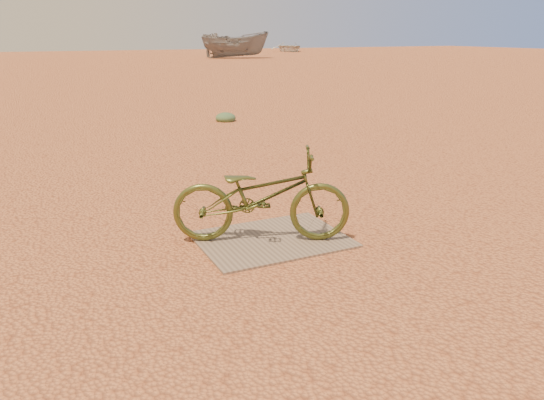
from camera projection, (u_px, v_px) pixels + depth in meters
name	position (u px, v px, depth m)	size (l,w,h in m)	color
ground	(221.00, 229.00, 5.64)	(120.00, 120.00, 0.00)	#D27847
plywood_board	(272.00, 239.00, 5.33)	(1.45, 1.10, 0.02)	#856E59
bicycle	(261.00, 196.00, 5.16)	(0.60, 1.73, 0.91)	#484F20
boat_mid_right	(235.00, 45.00, 42.34)	(2.01, 5.35, 2.07)	slate
boat_far_right	(289.00, 47.00, 57.15)	(3.39, 4.74, 0.98)	beige
kale_b	(226.00, 121.00, 12.49)	(0.48, 0.48, 0.26)	#53764E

